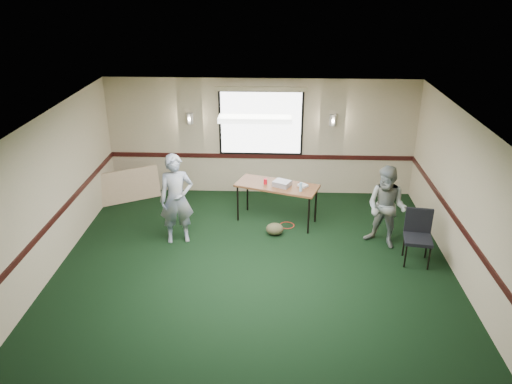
{
  "coord_description": "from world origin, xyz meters",
  "views": [
    {
      "loc": [
        0.34,
        -6.87,
        4.88
      ],
      "look_at": [
        0.0,
        1.3,
        1.2
      ],
      "focal_mm": 35.0,
      "sensor_mm": 36.0,
      "label": 1
    }
  ],
  "objects_px": {
    "person_left": "(176,199)",
    "projector": "(282,184)",
    "conference_chair": "(418,232)",
    "person_right": "(386,207)",
    "folding_table": "(277,187)"
  },
  "relations": [
    {
      "from": "projector",
      "to": "person_right",
      "type": "bearing_deg",
      "value": 3.92
    },
    {
      "from": "folding_table",
      "to": "person_right",
      "type": "xyz_separation_m",
      "value": [
        2.05,
        -0.9,
        0.03
      ]
    },
    {
      "from": "folding_table",
      "to": "person_left",
      "type": "bearing_deg",
      "value": -135.91
    },
    {
      "from": "folding_table",
      "to": "projector",
      "type": "xyz_separation_m",
      "value": [
        0.1,
        -0.06,
        0.11
      ]
    },
    {
      "from": "person_right",
      "to": "person_left",
      "type": "bearing_deg",
      "value": -145.83
    },
    {
      "from": "folding_table",
      "to": "projector",
      "type": "relative_size",
      "value": 5.56
    },
    {
      "from": "projector",
      "to": "conference_chair",
      "type": "bearing_deg",
      "value": -1.86
    },
    {
      "from": "folding_table",
      "to": "projector",
      "type": "bearing_deg",
      "value": -9.82
    },
    {
      "from": "folding_table",
      "to": "projector",
      "type": "distance_m",
      "value": 0.16
    },
    {
      "from": "conference_chair",
      "to": "folding_table",
      "type": "bearing_deg",
      "value": 159.35
    },
    {
      "from": "projector",
      "to": "conference_chair",
      "type": "height_order",
      "value": "conference_chair"
    },
    {
      "from": "person_left",
      "to": "projector",
      "type": "bearing_deg",
      "value": 8.54
    },
    {
      "from": "projector",
      "to": "person_right",
      "type": "distance_m",
      "value": 2.13
    },
    {
      "from": "person_left",
      "to": "person_right",
      "type": "height_order",
      "value": "person_left"
    },
    {
      "from": "conference_chair",
      "to": "person_right",
      "type": "bearing_deg",
      "value": 141.8
    }
  ]
}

